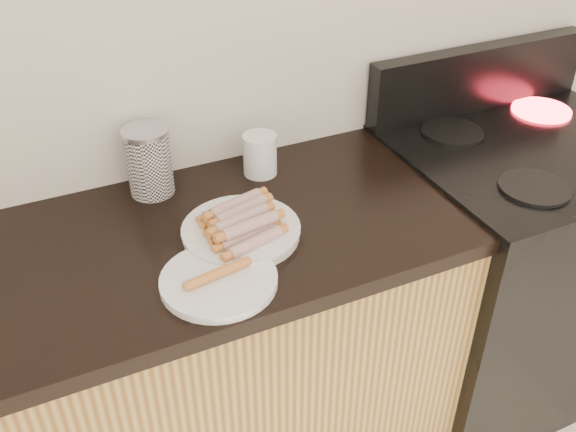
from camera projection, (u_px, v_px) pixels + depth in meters
name	position (u px, v px, depth m)	size (l,w,h in m)	color
wall_back	(232.00, 13.00, 1.56)	(4.00, 0.04, 2.60)	silver
stove	(507.00, 271.00, 2.07)	(0.76, 0.65, 0.91)	black
stove_panel	(479.00, 78.00, 1.97)	(0.76, 0.06, 0.20)	black
burner_near_left	(534.00, 188.00, 1.63)	(0.18, 0.18, 0.01)	black
burner_far_left	(452.00, 131.00, 1.88)	(0.18, 0.18, 0.01)	black
burner_far_right	(541.00, 110.00, 2.00)	(0.18, 0.18, 0.01)	#FF1E2D
main_plate	(241.00, 232.00, 1.48)	(0.27, 0.27, 0.02)	silver
side_plate	(219.00, 280.00, 1.34)	(0.25, 0.25, 0.02)	white
hotdog_pile	(241.00, 220.00, 1.46)	(0.14, 0.21, 0.05)	maroon
plain_sausages	(218.00, 273.00, 1.33)	(0.14, 0.04, 0.02)	#B16F44
canister	(149.00, 161.00, 1.59)	(0.11, 0.11, 0.18)	silver
mug	(260.00, 155.00, 1.68)	(0.09, 0.09, 0.11)	white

